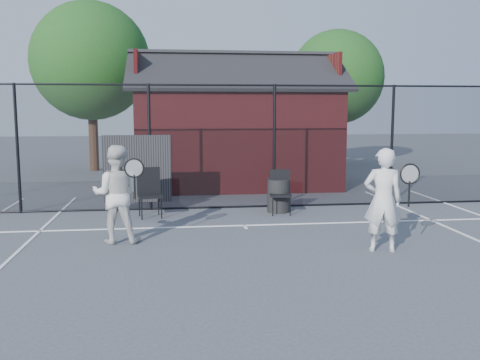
{
  "coord_description": "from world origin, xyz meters",
  "views": [
    {
      "loc": [
        -1.46,
        -7.8,
        2.44
      ],
      "look_at": [
        -0.22,
        1.99,
        1.1
      ],
      "focal_mm": 40.0,
      "sensor_mm": 36.0,
      "label": 1
    }
  ],
  "objects": [
    {
      "name": "ground",
      "position": [
        0.0,
        0.0,
        0.0
      ],
      "size": [
        80.0,
        80.0,
        0.0
      ],
      "primitive_type": "plane",
      "color": "#474A51",
      "rests_on": "ground"
    },
    {
      "name": "court_lines",
      "position": [
        0.0,
        -1.32,
        0.01
      ],
      "size": [
        11.02,
        18.0,
        0.01
      ],
      "color": "white",
      "rests_on": "ground"
    },
    {
      "name": "fence",
      "position": [
        -0.3,
        5.0,
        1.45
      ],
      "size": [
        22.04,
        3.0,
        3.0
      ],
      "color": "black",
      "rests_on": "ground"
    },
    {
      "name": "clubhouse",
      "position": [
        0.5,
        9.0,
        1.61
      ],
      "size": [
        6.5,
        4.36,
        4.19
      ],
      "color": "maroon",
      "rests_on": "ground"
    },
    {
      "name": "tree_left",
      "position": [
        -4.5,
        13.5,
        4.19
      ],
      "size": [
        4.48,
        4.48,
        6.44
      ],
      "color": "#351E15",
      "rests_on": "ground"
    },
    {
      "name": "tree_right",
      "position": [
        5.5,
        14.5,
        3.71
      ],
      "size": [
        3.97,
        3.97,
        5.7
      ],
      "color": "#351E15",
      "rests_on": "ground"
    },
    {
      "name": "player_front",
      "position": [
        2.07,
        0.75,
        0.89
      ],
      "size": [
        0.83,
        0.65,
        1.77
      ],
      "color": "white",
      "rests_on": "ground"
    },
    {
      "name": "player_back",
      "position": [
        -2.48,
        1.92,
        0.89
      ],
      "size": [
        0.99,
        0.74,
        1.78
      ],
      "color": "silver",
      "rests_on": "ground"
    },
    {
      "name": "chair_left",
      "position": [
        -1.98,
        4.1,
        0.54
      ],
      "size": [
        0.6,
        0.62,
        1.08
      ],
      "primitive_type": "cube",
      "rotation": [
        0.0,
        0.0,
        0.17
      ],
      "color": "black",
      "rests_on": "ground"
    },
    {
      "name": "chair_right",
      "position": [
        0.99,
        4.1,
        0.5
      ],
      "size": [
        0.52,
        0.54,
        0.99
      ],
      "primitive_type": "cube",
      "rotation": [
        0.0,
        0.0,
        -0.09
      ],
      "color": "black",
      "rests_on": "ground"
    },
    {
      "name": "waste_bin",
      "position": [
        0.99,
        4.37,
        0.39
      ],
      "size": [
        0.57,
        0.57,
        0.78
      ],
      "primitive_type": "cylinder",
      "rotation": [
        0.0,
        0.0,
        -0.07
      ],
      "color": "black",
      "rests_on": "ground"
    }
  ]
}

